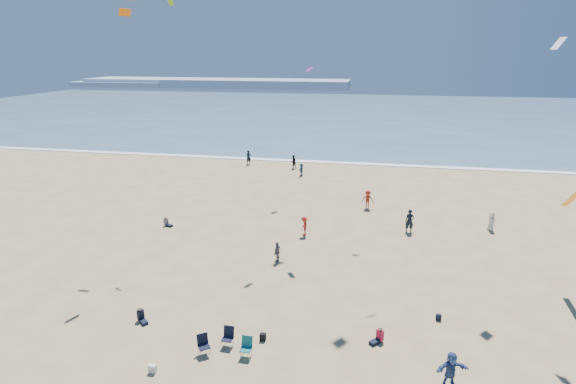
# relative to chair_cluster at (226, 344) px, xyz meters

# --- Properties ---
(ocean) EXTENTS (220.00, 100.00, 0.06)m
(ocean) POSITION_rel_chair_cluster_xyz_m (0.50, 89.75, -0.47)
(ocean) COLOR #476B84
(ocean) RESTS_ON ground
(surf_line) EXTENTS (220.00, 1.20, 0.08)m
(surf_line) POSITION_rel_chair_cluster_xyz_m (0.50, 39.75, -0.46)
(surf_line) COLOR white
(surf_line) RESTS_ON ground
(headland_far) EXTENTS (110.00, 20.00, 3.20)m
(headland_far) POSITION_rel_chair_cluster_xyz_m (-59.50, 164.75, 1.10)
(headland_far) COLOR #7A8EA8
(headland_far) RESTS_ON ground
(headland_near) EXTENTS (40.00, 14.00, 2.00)m
(headland_near) POSITION_rel_chair_cluster_xyz_m (-99.50, 159.75, 0.50)
(headland_near) COLOR #7A8EA8
(headland_near) RESTS_ON ground
(standing_flyers) EXTENTS (33.67, 44.55, 1.89)m
(standing_flyers) POSITION_rel_chair_cluster_xyz_m (1.29, 12.54, 0.32)
(standing_flyers) COLOR black
(standing_flyers) RESTS_ON ground
(seated_group) EXTENTS (20.66, 28.68, 0.84)m
(seated_group) POSITION_rel_chair_cluster_xyz_m (0.45, 0.05, -0.08)
(seated_group) COLOR white
(seated_group) RESTS_ON ground
(chair_cluster) EXTENTS (2.72, 1.53, 1.00)m
(chair_cluster) POSITION_rel_chair_cluster_xyz_m (0.00, 0.00, 0.00)
(chair_cluster) COLOR black
(chair_cluster) RESTS_ON ground
(white_tote) EXTENTS (0.35, 0.20, 0.40)m
(white_tote) POSITION_rel_chair_cluster_xyz_m (-2.80, -1.96, -0.30)
(white_tote) COLOR silver
(white_tote) RESTS_ON ground
(black_backpack) EXTENTS (0.30, 0.22, 0.38)m
(black_backpack) POSITION_rel_chair_cluster_xyz_m (1.50, 1.30, -0.31)
(black_backpack) COLOR black
(black_backpack) RESTS_ON ground
(navy_bag) EXTENTS (0.28, 0.18, 0.34)m
(navy_bag) POSITION_rel_chair_cluster_xyz_m (10.35, 4.83, -0.33)
(navy_bag) COLOR black
(navy_bag) RESTS_ON ground
(kites_aloft) EXTENTS (40.05, 41.65, 26.43)m
(kites_aloft) POSITION_rel_chair_cluster_xyz_m (9.16, 6.69, 13.63)
(kites_aloft) COLOR #27AC5E
(kites_aloft) RESTS_ON ground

